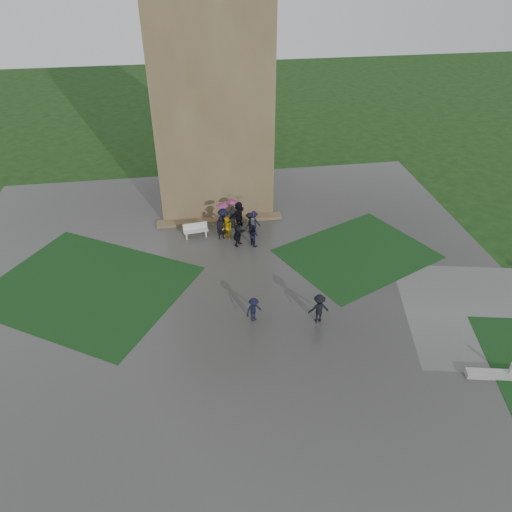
{
  "coord_description": "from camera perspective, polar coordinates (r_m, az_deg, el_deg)",
  "views": [
    {
      "loc": [
        -2.12,
        -20.8,
        18.09
      ],
      "look_at": [
        1.66,
        4.01,
        1.2
      ],
      "focal_mm": 35.0,
      "sensor_mm": 36.0,
      "label": 1
    }
  ],
  "objects": [
    {
      "name": "plaza",
      "position": [
        29.18,
        -2.63,
        -4.39
      ],
      "size": [
        34.0,
        34.0,
        0.02
      ],
      "primitive_type": "cube",
      "color": "#343532",
      "rests_on": "ground"
    },
    {
      "name": "pedestrian_near",
      "position": [
        27.01,
        7.2,
        -5.95
      ],
      "size": [
        1.13,
        0.6,
        1.72
      ],
      "primitive_type": "imported",
      "rotation": [
        0.0,
        0.0,
        3.17
      ],
      "color": "black",
      "rests_on": "plaza"
    },
    {
      "name": "pedestrian_mid",
      "position": [
        26.92,
        -0.27,
        -6.14
      ],
      "size": [
        1.07,
        0.88,
        1.47
      ],
      "primitive_type": "imported",
      "rotation": [
        0.0,
        0.0,
        0.48
      ],
      "color": "black",
      "rests_on": "plaza"
    },
    {
      "name": "ground",
      "position": [
        27.65,
        -2.16,
        -6.95
      ],
      "size": [
        120.0,
        120.0,
        0.0
      ],
      "primitive_type": "plane",
      "color": "black"
    },
    {
      "name": "bench",
      "position": [
        34.41,
        -6.92,
        2.96
      ],
      "size": [
        1.71,
        0.68,
        0.96
      ],
      "rotation": [
        0.0,
        0.0,
        0.1
      ],
      "color": "silver",
      "rests_on": "plaza"
    },
    {
      "name": "tower",
      "position": [
        37.0,
        -5.42,
        19.58
      ],
      "size": [
        8.0,
        8.0,
        18.0
      ],
      "primitive_type": "cube",
      "color": "brown",
      "rests_on": "ground"
    },
    {
      "name": "lawn_inset_left",
      "position": [
        31.34,
        -18.72,
        -3.35
      ],
      "size": [
        14.1,
        13.46,
        0.01
      ],
      "primitive_type": "cube",
      "rotation": [
        0.0,
        0.0,
        -0.56
      ],
      "color": "black",
      "rests_on": "plaza"
    },
    {
      "name": "visitor_cluster",
      "position": [
        34.17,
        -2.06,
        4.16
      ],
      "size": [
        3.36,
        4.05,
        2.65
      ],
      "color": "black",
      "rests_on": "plaza"
    },
    {
      "name": "tower_plinth",
      "position": [
        36.24,
        -4.17,
        4.14
      ],
      "size": [
        9.0,
        0.8,
        0.22
      ],
      "primitive_type": "cube",
      "color": "brown",
      "rests_on": "plaza"
    },
    {
      "name": "lawn_inset_right",
      "position": [
        33.24,
        11.48,
        0.26
      ],
      "size": [
        11.12,
        10.15,
        0.01
      ],
      "primitive_type": "cube",
      "rotation": [
        0.0,
        0.0,
        0.44
      ],
      "color": "black",
      "rests_on": "plaza"
    }
  ]
}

